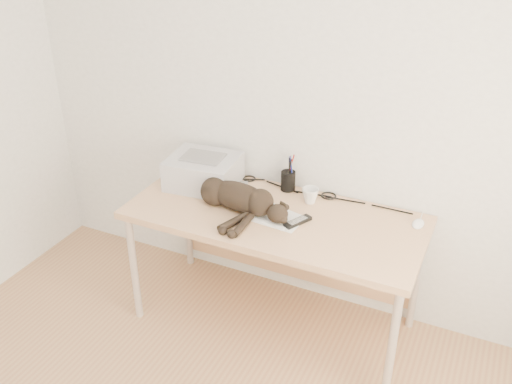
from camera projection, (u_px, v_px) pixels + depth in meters
The scene contains 11 objects.
wall_back at pixel (303, 95), 3.08m from camera, with size 3.50×3.50×0.00m, color white.
desk at pixel (280, 228), 3.20m from camera, with size 1.60×0.70×0.74m.
printer at pixel (204, 171), 3.32m from camera, with size 0.42×0.37×0.19m.
papers at pixel (275, 216), 3.04m from camera, with size 0.33×0.26×0.01m.
cat at pixel (235, 198), 3.08m from camera, with size 0.72×0.38×0.17m.
mug at pixel (310, 196), 3.16m from camera, with size 0.09×0.09×0.09m, color white.
pen_cup at pixel (288, 180), 3.28m from camera, with size 0.08×0.08×0.22m.
remote_grey at pixel (243, 189), 3.29m from camera, with size 0.05×0.18×0.02m, color slate.
remote_black at pixel (298, 222), 2.98m from camera, with size 0.05×0.17×0.02m, color black.
mouse at pixel (418, 222), 2.97m from camera, with size 0.06×0.10×0.03m, color white.
cable_tangle at pixel (296, 189), 3.31m from camera, with size 1.36×0.09×0.01m, color black, non-canonical shape.
Camera 1 is at (1.02, -1.03, 2.32)m, focal length 40.00 mm.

